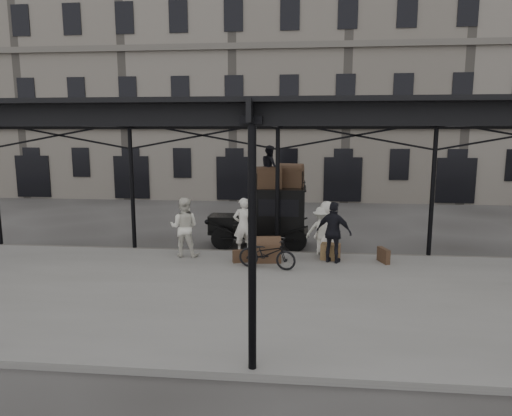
{
  "coord_description": "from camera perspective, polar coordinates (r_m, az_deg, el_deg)",
  "views": [
    {
      "loc": [
        0.79,
        -13.05,
        4.17
      ],
      "look_at": [
        -0.68,
        1.6,
        1.7
      ],
      "focal_mm": 32.0,
      "sensor_mm": 36.0,
      "label": 1
    }
  ],
  "objects": [
    {
      "name": "taxi",
      "position": [
        16.65,
        1.86,
        -0.74
      ],
      "size": [
        3.65,
        1.55,
        2.18
      ],
      "color": "black",
      "rests_on": "ground"
    },
    {
      "name": "canopy",
      "position": [
        11.37,
        1.77,
        11.67
      ],
      "size": [
        22.5,
        9.0,
        4.74
      ],
      "color": "black",
      "rests_on": "ground"
    },
    {
      "name": "steamer_trunk_roof_near",
      "position": [
        16.23,
        1.54,
        3.62
      ],
      "size": [
        0.99,
        0.76,
        0.64
      ],
      "primitive_type": null,
      "rotation": [
        0.0,
        0.0,
        0.27
      ],
      "color": "#4F3824",
      "rests_on": "taxi"
    },
    {
      "name": "ground",
      "position": [
        13.72,
        2.17,
        -8.17
      ],
      "size": [
        120.0,
        120.0,
        0.0
      ],
      "primitive_type": "plane",
      "color": "#383533",
      "rests_on": "ground"
    },
    {
      "name": "porter_centre",
      "position": [
        15.2,
        8.88,
        -2.47
      ],
      "size": [
        1.04,
        0.95,
        1.78
      ],
      "primitive_type": "imported",
      "rotation": [
        0.0,
        0.0,
        3.71
      ],
      "color": "silver",
      "rests_on": "platform"
    },
    {
      "name": "building_frontage",
      "position": [
        31.19,
        4.38,
        14.7
      ],
      "size": [
        64.0,
        8.0,
        14.0
      ],
      "primitive_type": "cube",
      "color": "slate",
      "rests_on": "ground"
    },
    {
      "name": "platform",
      "position": [
        11.81,
        1.56,
        -10.77
      ],
      "size": [
        28.0,
        8.0,
        0.15
      ],
      "primitive_type": "cube",
      "color": "slate",
      "rests_on": "ground"
    },
    {
      "name": "suitcase_flat",
      "position": [
        14.27,
        -1.73,
        -6.02
      ],
      "size": [
        0.61,
        0.35,
        0.4
      ],
      "primitive_type": "cube",
      "rotation": [
        0.0,
        0.0,
        0.36
      ],
      "color": "#4F3824",
      "rests_on": "platform"
    },
    {
      "name": "porter_right",
      "position": [
        15.21,
        8.2,
        -2.81
      ],
      "size": [
        1.12,
        0.77,
        1.59
      ],
      "primitive_type": "imported",
      "rotation": [
        0.0,
        0.0,
        2.96
      ],
      "color": "silver",
      "rests_on": "platform"
    },
    {
      "name": "porter_official",
      "position": [
        14.28,
        9.69,
        -3.02
      ],
      "size": [
        1.21,
        0.85,
        1.91
      ],
      "primitive_type": "imported",
      "rotation": [
        0.0,
        0.0,
        2.76
      ],
      "color": "black",
      "rests_on": "platform"
    },
    {
      "name": "suitcase_upright",
      "position": [
        14.78,
        15.65,
        -5.72
      ],
      "size": [
        0.33,
        0.62,
        0.45
      ],
      "primitive_type": "cube",
      "rotation": [
        0.0,
        0.0,
        0.31
      ],
      "color": "#4F3824",
      "rests_on": "platform"
    },
    {
      "name": "porter_left",
      "position": [
        15.21,
        -1.62,
        -2.2
      ],
      "size": [
        0.8,
        0.67,
        1.86
      ],
      "primitive_type": "imported",
      "rotation": [
        0.0,
        0.0,
        3.54
      ],
      "color": "silver",
      "rests_on": "platform"
    },
    {
      "name": "wicker_hamper",
      "position": [
        14.77,
        9.29,
        -5.39
      ],
      "size": [
        0.67,
        0.54,
        0.5
      ],
      "primitive_type": "cube",
      "rotation": [
        0.0,
        0.0,
        -0.16
      ],
      "color": "olive",
      "rests_on": "platform"
    },
    {
      "name": "bicycle",
      "position": [
        13.57,
        1.39,
        -5.7
      ],
      "size": [
        1.83,
        0.96,
        0.92
      ],
      "primitive_type": "imported",
      "rotation": [
        0.0,
        0.0,
        1.36
      ],
      "color": "black",
      "rests_on": "platform"
    },
    {
      "name": "porter_midleft",
      "position": [
        14.96,
        -8.97,
        -2.37
      ],
      "size": [
        0.95,
        0.75,
        1.93
      ],
      "primitive_type": "imported",
      "rotation": [
        0.0,
        0.0,
        3.12
      ],
      "color": "silver",
      "rests_on": "platform"
    },
    {
      "name": "steamer_trunk_roof_far",
      "position": [
        16.64,
        4.24,
        3.86
      ],
      "size": [
        1.06,
        0.74,
        0.71
      ],
      "primitive_type": null,
      "rotation": [
        0.0,
        0.0,
        -0.16
      ],
      "color": "#4F3824",
      "rests_on": "taxi"
    },
    {
      "name": "porter_roof",
      "position": [
        16.33,
        1.76,
        5.19
      ],
      "size": [
        0.76,
        0.87,
        1.52
      ],
      "primitive_type": "imported",
      "rotation": [
        0.0,
        0.0,
        1.87
      ],
      "color": "black",
      "rests_on": "taxi"
    },
    {
      "name": "steamer_trunk_platform",
      "position": [
        14.32,
        1.26,
        -5.39
      ],
      "size": [
        0.98,
        0.67,
        0.67
      ],
      "primitive_type": null,
      "rotation": [
        0.0,
        0.0,
        0.13
      ],
      "color": "#4F3824",
      "rests_on": "platform"
    }
  ]
}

